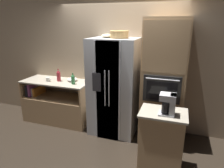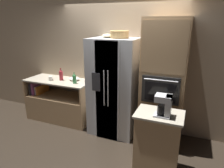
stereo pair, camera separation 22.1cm
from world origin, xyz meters
name	(u,v)px [view 1 (the left image)]	position (x,y,z in m)	size (l,w,h in m)	color
ground_plane	(113,131)	(0.00, 0.00, 0.00)	(20.00, 20.00, 0.00)	black
wall_back	(119,60)	(0.00, 0.43, 1.40)	(12.00, 0.06, 2.80)	tan
counter_left	(58,106)	(-1.33, 0.07, 0.34)	(1.48, 0.65, 0.93)	tan
refrigerator	(114,87)	(0.01, 0.03, 0.94)	(0.89, 0.75, 1.87)	silver
wall_oven	(164,83)	(0.94, 0.06, 1.12)	(0.73, 0.73, 2.23)	tan
island_counter	(161,141)	(1.02, -0.79, 0.47)	(0.66, 0.49, 0.94)	tan
wicker_basket	(119,34)	(0.11, 0.04, 1.94)	(0.34, 0.34, 0.13)	tan
fruit_bowl	(107,36)	(-0.14, 0.11, 1.91)	(0.23, 0.23, 0.07)	beige
bottle_tall	(73,79)	(-0.85, -0.01, 1.04)	(0.08, 0.08, 0.23)	#33723F
bottle_short	(59,76)	(-1.25, 0.08, 1.05)	(0.08, 0.08, 0.27)	maroon
mug	(48,79)	(-1.45, -0.03, 0.98)	(0.12, 0.09, 0.09)	silver
mixing_bowl	(72,79)	(-0.97, 0.17, 0.97)	(0.22, 0.22, 0.08)	white
coffee_maker	(169,104)	(1.09, -0.86, 1.10)	(0.21, 0.19, 0.30)	#B2B2B7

